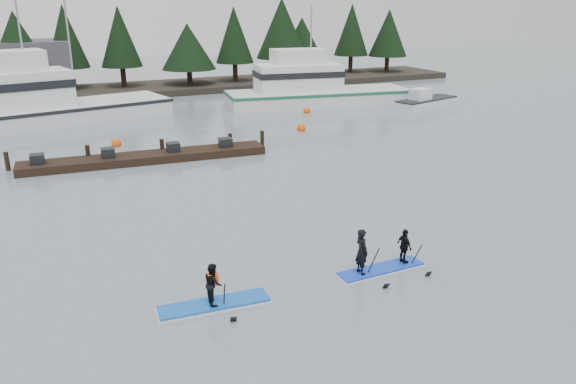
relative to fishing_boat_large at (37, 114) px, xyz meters
name	(u,v)px	position (x,y,z in m)	size (l,w,h in m)	color
ground	(368,280)	(8.53, -30.13, -0.76)	(160.00, 160.00, 0.00)	slate
far_shore	(129,90)	(8.53, 11.87, -0.46)	(70.00, 8.00, 0.60)	#2D281E
treeline	(130,93)	(8.53, 11.87, -0.76)	(60.00, 4.00, 8.00)	black
fishing_boat_large	(37,114)	(0.00, 0.00, 0.00)	(18.23, 8.31, 9.94)	silver
fishing_boat_medium	(314,97)	(21.67, -1.21, -0.10)	(16.05, 6.83, 9.11)	silver
skiff	(426,103)	(29.66, -6.18, -0.40)	(6.05, 1.82, 0.71)	silver
floating_dock	(146,158)	(5.02, -13.18, -0.53)	(13.24, 1.77, 0.44)	black
buoy_d	(301,131)	(16.21, -9.83, -0.76)	(0.62, 0.62, 0.62)	#EC510B
buoy_b	(117,146)	(4.06, -8.90, -0.76)	(0.60, 0.60, 0.60)	#EC510B
buoy_c	(307,113)	(19.47, -4.23, -0.76)	(0.56, 0.56, 0.56)	#EC510B
paddleboard_solo	(214,293)	(3.58, -29.63, -0.32)	(3.27, 1.19, 1.83)	blue
paddleboard_duo	(381,255)	(9.24, -29.78, -0.18)	(3.03, 1.09, 2.12)	blue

